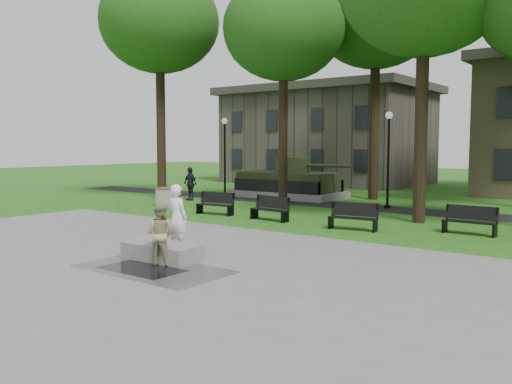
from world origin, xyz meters
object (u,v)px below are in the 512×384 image
skateboarder (177,218)px  friend_watching (160,234)px  concrete_block (162,252)px  park_bench_0 (216,203)px  trash_bin (164,197)px

skateboarder → friend_watching: (0.95, -1.55, -0.18)m
concrete_block → skateboarder: (-0.57, 1.14, 0.76)m
concrete_block → park_bench_0: size_ratio=1.20×
friend_watching → skateboarder: bearing=-79.9°
concrete_block → friend_watching: 0.80m
skateboarder → park_bench_0: size_ratio=1.07×
concrete_block → friend_watching: friend_watching is taller
friend_watching → concrete_block: bearing=-68.9°
concrete_block → skateboarder: skateboarder is taller
concrete_block → trash_bin: trash_bin is taller
park_bench_0 → concrete_block: bearing=-62.9°
skateboarder → concrete_block: bearing=116.2°
park_bench_0 → trash_bin: 4.38m
skateboarder → trash_bin: skateboarder is taller
trash_bin → skateboarder: bearing=-41.4°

